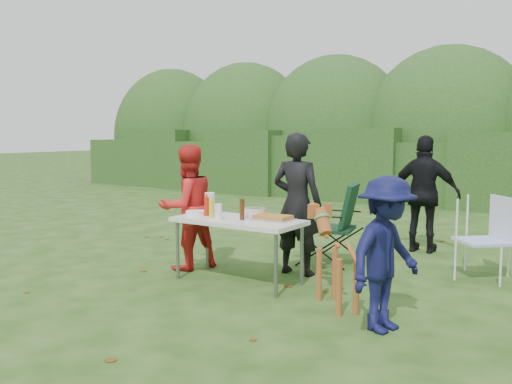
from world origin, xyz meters
The scene contains 20 objects.
ground centered at (0.00, 0.00, 0.00)m, with size 80.00×80.00×0.00m, color #1E4211.
hedge_row centered at (0.00, 8.00, 0.85)m, with size 22.00×1.40×1.70m, color #23471C.
shrub_backdrop centered at (0.00, 9.60, 1.60)m, with size 20.00×2.60×3.20m, color #3D6628.
folding_table centered at (0.16, -0.01, 0.69)m, with size 1.50×0.70×0.74m.
person_cook centered at (0.54, 0.68, 0.86)m, with size 0.63×0.41×1.73m, color black.
person_red_jacket centered at (-0.75, 0.16, 0.78)m, with size 0.76×0.59×1.57m, color red.
person_black_puffy centered at (1.46, 2.78, 0.84)m, with size 0.99×0.41×1.69m, color black.
child centered at (2.12, -0.57, 0.68)m, with size 0.88×0.50×1.36m, color #0E103D.
dog centered at (1.50, -0.22, 0.47)m, with size 1.00×0.40×0.95m, color #9C5424, non-canonical shape.
camping_chair centered at (0.66, 1.36, 0.54)m, with size 0.67×0.67×1.08m, color #11341F, non-canonical shape.
lawn_chair centered at (2.48, 1.71, 0.49)m, with size 0.58×0.58×0.98m, color #5679DA, non-canonical shape.
food_tray centered at (0.54, 0.13, 0.75)m, with size 0.45×0.30×0.02m, color #B7B7BA.
focaccia_bread centered at (0.54, 0.13, 0.78)m, with size 0.40×0.26×0.04m, color #B6722E.
mustard_bottle centered at (-0.16, -0.10, 0.84)m, with size 0.06×0.06×0.20m, color gold.
ketchup_bottle centered at (-0.28, -0.03, 0.85)m, with size 0.06×0.06×0.22m, color red.
beer_bottle centered at (0.24, -0.06, 0.86)m, with size 0.06×0.06×0.24m, color #47230F.
paper_towel_roll centered at (-0.35, 0.11, 0.87)m, with size 0.12×0.12×0.26m, color white.
cup_stack centered at (0.01, -0.19, 0.83)m, with size 0.08×0.08×0.18m, color white.
pasta_bowl centered at (0.21, 0.24, 0.79)m, with size 0.26×0.26×0.10m, color silver.
plate_stack centered at (-0.43, -0.06, 0.77)m, with size 0.24×0.24×0.05m, color white.
Camera 1 is at (3.71, -5.00, 1.72)m, focal length 38.00 mm.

